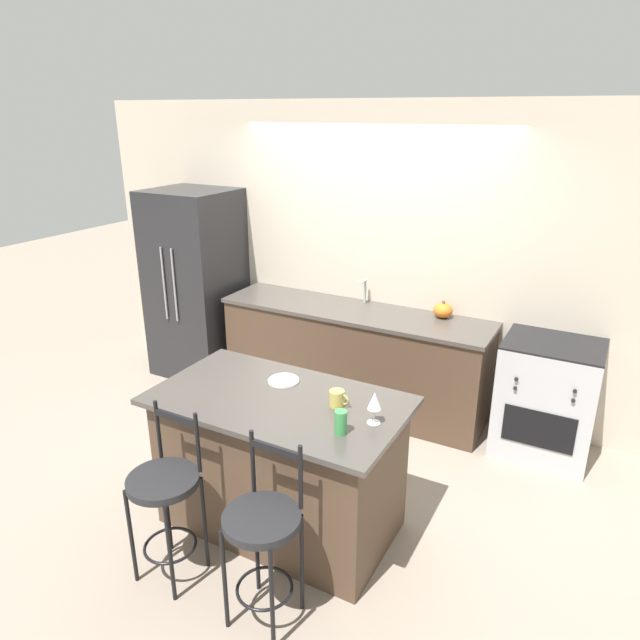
# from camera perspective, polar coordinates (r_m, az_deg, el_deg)

# --- Properties ---
(ground_plane) EXTENTS (18.00, 18.00, 0.00)m
(ground_plane) POSITION_cam_1_polar(r_m,az_deg,el_deg) (5.18, 1.50, -9.93)
(ground_plane) COLOR gray
(wall_back) EXTENTS (6.00, 0.07, 2.70)m
(wall_back) POSITION_cam_1_polar(r_m,az_deg,el_deg) (5.26, 5.08, 6.36)
(wall_back) COLOR beige
(wall_back) RESTS_ON ground_plane
(back_counter) EXTENTS (2.47, 0.67, 0.94)m
(back_counter) POSITION_cam_1_polar(r_m,az_deg,el_deg) (5.27, 3.40, -3.69)
(back_counter) COLOR #4C3828
(back_counter) RESTS_ON ground_plane
(sink_faucet) EXTENTS (0.02, 0.13, 0.22)m
(sink_faucet) POSITION_cam_1_polar(r_m,az_deg,el_deg) (5.22, 4.46, 3.16)
(sink_faucet) COLOR #ADAFB5
(sink_faucet) RESTS_ON back_counter
(kitchen_island) EXTENTS (1.58, 0.90, 0.94)m
(kitchen_island) POSITION_cam_1_polar(r_m,az_deg,el_deg) (3.80, -4.03, -13.98)
(kitchen_island) COLOR #4C3828
(kitchen_island) RESTS_ON ground_plane
(refrigerator) EXTENTS (0.81, 0.78, 1.89)m
(refrigerator) POSITION_cam_1_polar(r_m,az_deg,el_deg) (5.94, -12.22, 3.57)
(refrigerator) COLOR #232326
(refrigerator) RESTS_ON ground_plane
(oven_range) EXTENTS (0.72, 0.62, 0.95)m
(oven_range) POSITION_cam_1_polar(r_m,az_deg,el_deg) (4.87, 21.71, -7.27)
(oven_range) COLOR #B7B7BC
(oven_range) RESTS_ON ground_plane
(bar_stool_near) EXTENTS (0.41, 0.41, 1.05)m
(bar_stool_near) POSITION_cam_1_polar(r_m,az_deg,el_deg) (3.50, -15.18, -16.49)
(bar_stool_near) COLOR black
(bar_stool_near) RESTS_ON ground_plane
(bar_stool_far) EXTENTS (0.41, 0.41, 1.05)m
(bar_stool_far) POSITION_cam_1_polar(r_m,az_deg,el_deg) (3.15, -5.70, -20.50)
(bar_stool_far) COLOR black
(bar_stool_far) RESTS_ON ground_plane
(dinner_plate) EXTENTS (0.21, 0.21, 0.02)m
(dinner_plate) POSITION_cam_1_polar(r_m,az_deg,el_deg) (3.76, -3.66, -6.03)
(dinner_plate) COLOR white
(dinner_plate) RESTS_ON kitchen_island
(wine_glass) EXTENTS (0.08, 0.08, 0.19)m
(wine_glass) POSITION_cam_1_polar(r_m,az_deg,el_deg) (3.24, 5.47, -8.10)
(wine_glass) COLOR white
(wine_glass) RESTS_ON kitchen_island
(coffee_mug) EXTENTS (0.12, 0.09, 0.10)m
(coffee_mug) POSITION_cam_1_polar(r_m,az_deg,el_deg) (3.44, 1.73, -7.84)
(coffee_mug) COLOR #C1B251
(coffee_mug) RESTS_ON kitchen_island
(tumbler_cup) EXTENTS (0.07, 0.07, 0.14)m
(tumbler_cup) POSITION_cam_1_polar(r_m,az_deg,el_deg) (3.17, 2.09, -10.19)
(tumbler_cup) COLOR #3D934C
(tumbler_cup) RESTS_ON kitchen_island
(pumpkin_decoration) EXTENTS (0.16, 0.16, 0.15)m
(pumpkin_decoration) POSITION_cam_1_polar(r_m,az_deg,el_deg) (4.97, 12.20, 0.94)
(pumpkin_decoration) COLOR orange
(pumpkin_decoration) RESTS_ON back_counter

